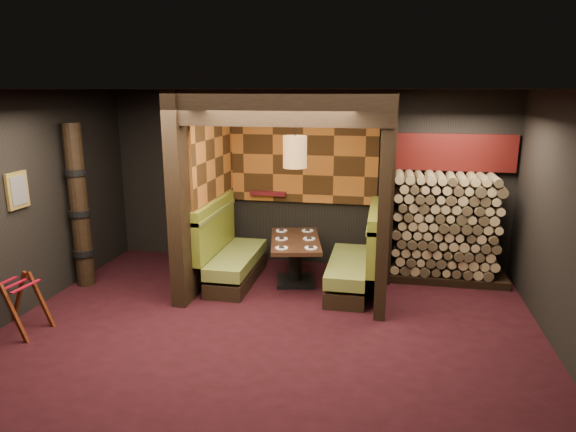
# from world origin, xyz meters

# --- Properties ---
(floor) EXTENTS (6.50, 5.50, 0.02)m
(floor) POSITION_xyz_m (0.00, 0.00, -0.01)
(floor) COLOR black
(floor) RESTS_ON ground
(ceiling) EXTENTS (6.50, 5.50, 0.02)m
(ceiling) POSITION_xyz_m (0.00, 0.00, 2.86)
(ceiling) COLOR black
(ceiling) RESTS_ON ground
(wall_back) EXTENTS (6.50, 0.02, 2.85)m
(wall_back) POSITION_xyz_m (0.00, 2.76, 1.43)
(wall_back) COLOR black
(wall_back) RESTS_ON ground
(wall_front) EXTENTS (6.50, 0.02, 2.85)m
(wall_front) POSITION_xyz_m (0.00, -2.76, 1.43)
(wall_front) COLOR black
(wall_front) RESTS_ON ground
(wall_left) EXTENTS (0.02, 5.50, 2.85)m
(wall_left) POSITION_xyz_m (-3.26, 0.00, 1.43)
(wall_left) COLOR black
(wall_left) RESTS_ON ground
(partition_left) EXTENTS (0.20, 2.20, 2.85)m
(partition_left) POSITION_xyz_m (-1.35, 1.65, 1.43)
(partition_left) COLOR black
(partition_left) RESTS_ON floor
(partition_right) EXTENTS (0.15, 2.10, 2.85)m
(partition_right) POSITION_xyz_m (1.30, 1.70, 1.43)
(partition_right) COLOR black
(partition_right) RESTS_ON floor
(header_beam) EXTENTS (2.85, 0.18, 0.44)m
(header_beam) POSITION_xyz_m (-0.02, 0.70, 2.63)
(header_beam) COLOR black
(header_beam) RESTS_ON partition_left
(tapa_back_panel) EXTENTS (2.40, 0.06, 1.55)m
(tapa_back_panel) POSITION_xyz_m (-0.02, 2.71, 1.82)
(tapa_back_panel) COLOR #AA5C21
(tapa_back_panel) RESTS_ON wall_back
(tapa_side_panel) EXTENTS (0.04, 1.85, 1.45)m
(tapa_side_panel) POSITION_xyz_m (-1.23, 1.82, 1.85)
(tapa_side_panel) COLOR #AA5C21
(tapa_side_panel) RESTS_ON partition_left
(lacquer_shelf) EXTENTS (0.60, 0.12, 0.07)m
(lacquer_shelf) POSITION_xyz_m (-0.60, 2.65, 1.18)
(lacquer_shelf) COLOR #561218
(lacquer_shelf) RESTS_ON wall_back
(booth_bench_left) EXTENTS (0.68, 1.60, 1.14)m
(booth_bench_left) POSITION_xyz_m (-0.96, 1.65, 0.40)
(booth_bench_left) COLOR black
(booth_bench_left) RESTS_ON floor
(booth_bench_right) EXTENTS (0.68, 1.60, 1.14)m
(booth_bench_right) POSITION_xyz_m (0.93, 1.65, 0.40)
(booth_bench_right) COLOR black
(booth_bench_right) RESTS_ON floor
(dining_table) EXTENTS (0.96, 1.42, 0.69)m
(dining_table) POSITION_xyz_m (0.02, 1.75, 0.46)
(dining_table) COLOR black
(dining_table) RESTS_ON floor
(place_settings) EXTENTS (0.77, 1.14, 0.03)m
(place_settings) POSITION_xyz_m (0.02, 1.75, 0.70)
(place_settings) COLOR white
(place_settings) RESTS_ON dining_table
(pendant_lamp) EXTENTS (0.34, 0.34, 1.09)m
(pendant_lamp) POSITION_xyz_m (0.02, 1.70, 1.99)
(pendant_lamp) COLOR olive
(pendant_lamp) RESTS_ON ceiling
(framed_picture) EXTENTS (0.05, 0.36, 0.46)m
(framed_picture) POSITION_xyz_m (-3.22, 0.10, 1.62)
(framed_picture) COLOR olive
(framed_picture) RESTS_ON wall_left
(luggage_rack) EXTENTS (0.71, 0.52, 0.73)m
(luggage_rack) POSITION_xyz_m (-2.97, -0.46, 0.37)
(luggage_rack) COLOR #451808
(luggage_rack) RESTS_ON floor
(totem_column) EXTENTS (0.31, 0.31, 2.40)m
(totem_column) POSITION_xyz_m (-3.05, 1.10, 1.19)
(totem_column) COLOR black
(totem_column) RESTS_ON floor
(firewood_stack) EXTENTS (1.73, 0.70, 1.64)m
(firewood_stack) POSITION_xyz_m (2.29, 2.35, 0.82)
(firewood_stack) COLOR black
(firewood_stack) RESTS_ON floor
(mosaic_header) EXTENTS (1.83, 0.10, 0.56)m
(mosaic_header) POSITION_xyz_m (2.29, 2.68, 1.92)
(mosaic_header) COLOR maroon
(mosaic_header) RESTS_ON wall_back
(bay_front_post) EXTENTS (0.08, 0.08, 2.85)m
(bay_front_post) POSITION_xyz_m (1.39, 1.96, 1.43)
(bay_front_post) COLOR black
(bay_front_post) RESTS_ON floor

